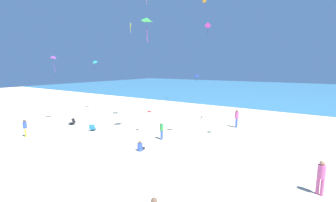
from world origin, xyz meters
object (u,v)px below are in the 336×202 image
object	(u,v)px
kite_green	(147,20)
person_5	(25,127)
cooler_box	(149,111)
kite_yellow	(130,26)
person_0	(321,175)
person_1	(201,120)
person_6	(237,117)
person_2	(140,147)
kite_teal	(94,62)
kite_blue	(197,76)
beach_chair_far_right	(93,128)
kite_magenta	(208,26)
beach_chair_near_camera	(169,127)
kite_purple	(54,57)
beach_chair_far_left	(72,122)
person_4	(162,129)

from	to	relation	value
kite_green	person_5	bearing A→B (deg)	-142.99
cooler_box	kite_yellow	size ratio (longest dim) A/B	0.41
person_0	person_1	size ratio (longest dim) A/B	2.26
person_5	person_6	distance (m)	17.61
cooler_box	kite_green	distance (m)	12.86
person_2	kite_teal	size ratio (longest dim) A/B	0.63
person_6	kite_blue	bearing A→B (deg)	-32.14
person_0	person_6	distance (m)	10.83
beach_chair_far_right	cooler_box	bearing A→B (deg)	-22.25
kite_teal	kite_blue	xyz separation A→B (m)	(11.93, 4.58, -1.68)
person_6	kite_magenta	world-z (taller)	kite_magenta
beach_chair_far_right	kite_blue	xyz separation A→B (m)	(4.31, 11.13, 4.15)
kite_magenta	person_1	bearing A→B (deg)	-68.05
beach_chair_near_camera	person_2	world-z (taller)	person_2
beach_chair_near_camera	cooler_box	bearing A→B (deg)	128.39
beach_chair_far_right	person_6	size ratio (longest dim) A/B	0.45
cooler_box	person_6	distance (m)	11.12
person_0	kite_blue	world-z (taller)	kite_blue
beach_chair_far_right	person_5	distance (m)	5.02
beach_chair_far_right	person_6	distance (m)	12.76
person_1	kite_blue	size ratio (longest dim) A/B	0.76
person_2	kite_purple	world-z (taller)	kite_purple
person_0	kite_magenta	size ratio (longest dim) A/B	0.83
beach_chair_far_left	person_4	distance (m)	9.70
person_0	person_1	distance (m)	12.96
person_0	person_4	distance (m)	10.17
beach_chair_far_right	person_0	xyz separation A→B (m)	(16.16, -0.96, 0.61)
beach_chair_near_camera	person_5	distance (m)	11.44
beach_chair_far_left	person_0	size ratio (longest dim) A/B	0.49
person_6	kite_green	bearing A→B (deg)	46.59
person_2	kite_teal	xyz separation A→B (m)	(-14.07, 7.84, 5.83)
person_2	person_5	size ratio (longest dim) A/B	0.51
beach_chair_near_camera	person_4	bearing A→B (deg)	-79.63
person_4	person_6	distance (m)	7.51
person_0	person_1	world-z (taller)	person_0
cooler_box	kite_teal	bearing A→B (deg)	-158.33
person_6	kite_magenta	distance (m)	18.28
person_0	person_2	bearing A→B (deg)	111.92
beach_chair_near_camera	kite_magenta	bearing A→B (deg)	90.94
person_5	beach_chair_far_left	bearing A→B (deg)	-151.09
person_5	kite_green	xyz separation A→B (m)	(7.66, 5.77, 8.15)
person_2	beach_chair_near_camera	bearing A→B (deg)	5.42
kite_blue	beach_chair_far_left	bearing A→B (deg)	-125.26
beach_chair_far_left	person_6	xyz separation A→B (m)	(13.32, 7.63, 0.70)
person_0	kite_teal	xyz separation A→B (m)	(-23.78, 7.52, 5.22)
person_1	kite_purple	distance (m)	15.57
beach_chair_near_camera	person_1	xyz separation A→B (m)	(1.34, 3.80, 0.01)
kite_teal	kite_purple	xyz separation A→B (m)	(1.97, -6.28, 0.28)
kite_magenta	kite_purple	size ratio (longest dim) A/B	1.05
person_5	kite_green	size ratio (longest dim) A/B	0.77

